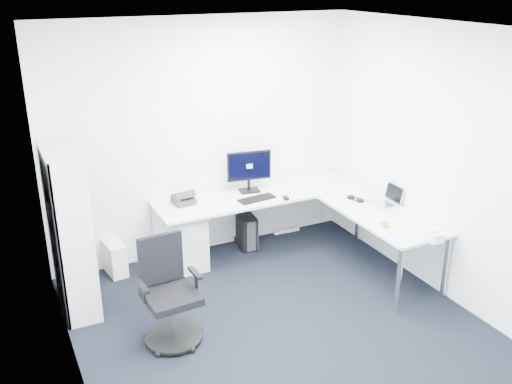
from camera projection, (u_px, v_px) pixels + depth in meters
name	position (u px, v px, depth m)	size (l,w,h in m)	color
ground	(292.00, 340.00, 5.15)	(4.20, 4.20, 0.00)	black
ceiling	(301.00, 32.00, 4.18)	(4.20, 4.20, 0.00)	white
wall_back	(203.00, 139.00, 6.43)	(3.60, 0.02, 2.70)	white
wall_front	(501.00, 341.00, 2.91)	(3.60, 0.02, 2.70)	white
wall_left	(69.00, 245.00, 3.93)	(0.02, 4.20, 2.70)	white
wall_right	(461.00, 171.00, 5.41)	(0.02, 4.20, 2.70)	white
l_desk	(274.00, 233.00, 6.42)	(2.47, 1.39, 0.72)	silver
drawer_pedestal	(180.00, 236.00, 6.36)	(0.47, 0.58, 0.72)	silver
bookshelf	(70.00, 231.00, 5.41)	(0.32, 0.81, 1.62)	silver
task_chair	(171.00, 294.00, 4.97)	(0.54, 0.54, 0.97)	black
black_pc_tower	(245.00, 230.00, 6.88)	(0.19, 0.42, 0.41)	black
beige_pc_tower	(114.00, 257.00, 6.26)	(0.17, 0.39, 0.37)	beige
power_strip	(286.00, 230.00, 7.30)	(0.35, 0.06, 0.04)	silver
monitor	(249.00, 171.00, 6.56)	(0.52, 0.17, 0.50)	black
black_keyboard	(257.00, 199.00, 6.40)	(0.43, 0.15, 0.02)	black
mouse	(286.00, 198.00, 6.41)	(0.05, 0.09, 0.03)	black
desk_phone	(183.00, 197.00, 6.27)	(0.22, 0.22, 0.15)	#2D2D30
laptop	(381.00, 195.00, 6.24)	(0.30, 0.29, 0.21)	silver
white_keyboard	(367.00, 214.00, 5.99)	(0.13, 0.46, 0.02)	silver
headphones	(356.00, 198.00, 6.38)	(0.12, 0.20, 0.05)	black
orange_fruit	(386.00, 224.00, 5.69)	(0.07, 0.07, 0.07)	orange
tissue_box	(431.00, 235.00, 5.44)	(0.13, 0.25, 0.09)	silver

